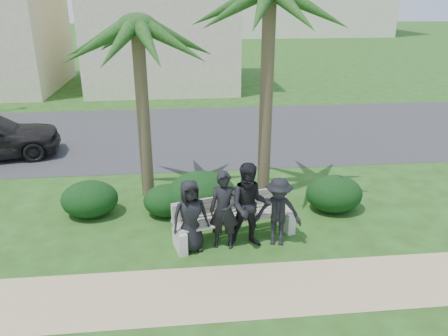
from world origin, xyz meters
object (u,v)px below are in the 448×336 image
(park_bench, at_px, (235,221))
(man_a, at_px, (190,216))
(man_b, at_px, (224,210))
(man_d, at_px, (278,212))
(man_c, at_px, (250,206))
(palm_left, at_px, (137,27))

(park_bench, bearing_deg, man_a, -173.42)
(man_b, bearing_deg, man_d, 10.10)
(park_bench, xyz_separation_m, man_a, (-0.97, -0.37, 0.37))
(man_d, bearing_deg, man_c, -165.29)
(park_bench, bearing_deg, man_c, -65.63)
(man_b, bearing_deg, man_a, -165.20)
(man_a, height_order, man_b, man_b)
(man_d, height_order, palm_left, palm_left)
(park_bench, xyz_separation_m, man_c, (0.26, -0.33, 0.51))
(man_d, bearing_deg, man_b, -166.12)
(man_a, bearing_deg, man_d, -14.26)
(park_bench, height_order, man_a, man_a)
(man_a, xyz_separation_m, man_d, (1.84, 0.05, -0.03))
(man_d, xyz_separation_m, palm_left, (-2.89, 2.83, 3.53))
(man_b, xyz_separation_m, man_c, (0.53, -0.01, 0.08))
(man_a, height_order, man_d, man_a)
(man_a, relative_size, man_d, 1.03)
(man_b, relative_size, man_c, 0.91)
(man_c, bearing_deg, man_d, 3.00)
(man_a, bearing_deg, palm_left, 94.28)
(man_a, distance_m, man_b, 0.71)
(man_c, bearing_deg, palm_left, 131.36)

